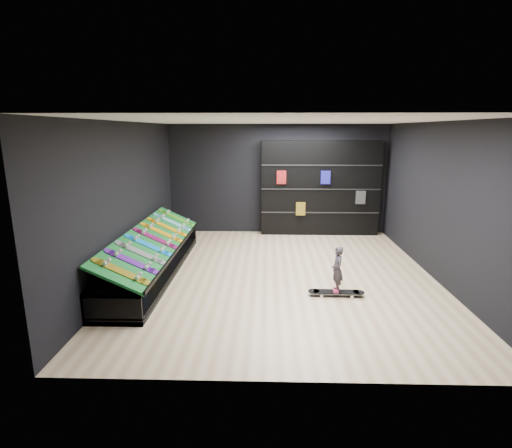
{
  "coord_description": "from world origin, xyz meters",
  "views": [
    {
      "loc": [
        -0.27,
        -7.57,
        2.84
      ],
      "look_at": [
        -0.5,
        0.2,
        1.0
      ],
      "focal_mm": 28.0,
      "sensor_mm": 36.0,
      "label": 1
    }
  ],
  "objects_px": {
    "back_shelving": "(320,188)",
    "child": "(337,278)",
    "display_rack": "(154,262)",
    "floor_skateboard": "(336,294)"
  },
  "relations": [
    {
      "from": "floor_skateboard",
      "to": "child",
      "type": "height_order",
      "value": "child"
    },
    {
      "from": "display_rack",
      "to": "child",
      "type": "xyz_separation_m",
      "value": [
        3.49,
        -1.02,
        0.08
      ]
    },
    {
      "from": "display_rack",
      "to": "floor_skateboard",
      "type": "distance_m",
      "value": 3.64
    },
    {
      "from": "display_rack",
      "to": "floor_skateboard",
      "type": "relative_size",
      "value": 4.59
    },
    {
      "from": "child",
      "to": "display_rack",
      "type": "bearing_deg",
      "value": -110.41
    },
    {
      "from": "back_shelving",
      "to": "floor_skateboard",
      "type": "xyz_separation_m",
      "value": [
        -0.22,
        -4.34,
        -1.24
      ]
    },
    {
      "from": "back_shelving",
      "to": "floor_skateboard",
      "type": "bearing_deg",
      "value": -92.95
    },
    {
      "from": "back_shelving",
      "to": "child",
      "type": "height_order",
      "value": "back_shelving"
    },
    {
      "from": "floor_skateboard",
      "to": "display_rack",
      "type": "bearing_deg",
      "value": 165.48
    },
    {
      "from": "back_shelving",
      "to": "floor_skateboard",
      "type": "relative_size",
      "value": 3.27
    }
  ]
}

